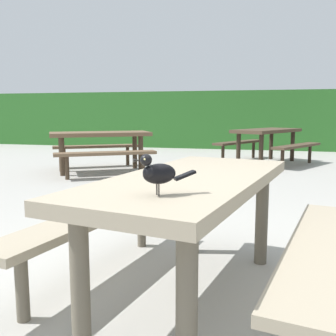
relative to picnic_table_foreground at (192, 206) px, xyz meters
name	(u,v)px	position (x,y,z in m)	size (l,w,h in m)	color
ground_plane	(199,318)	(0.09, -0.24, -0.56)	(60.00, 60.00, 0.00)	#A3A099
hedge_wall	(258,120)	(0.09, 10.57, 0.31)	(28.00, 2.28, 1.73)	#2D6B28
picnic_table_foreground	(192,206)	(0.00, 0.00, 0.00)	(1.98, 2.00, 0.74)	gray
bird_grackle	(157,172)	(-0.04, -0.58, 0.29)	(0.25, 0.18, 0.18)	black
picnic_table_mid_left	(100,142)	(-2.58, 4.44, 0.00)	(2.33, 2.32, 0.74)	brown
picnic_table_mid_right	(267,138)	(0.40, 6.52, 0.00)	(2.29, 2.30, 0.74)	#473828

